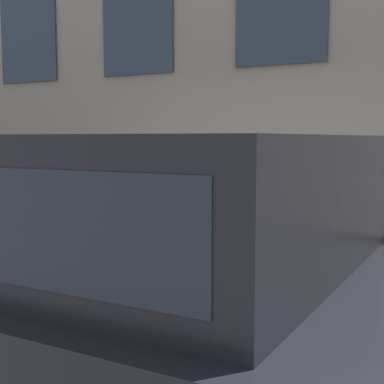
# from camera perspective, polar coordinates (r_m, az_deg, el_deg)

# --- Properties ---
(ground_plane) EXTENTS (80.00, 80.00, 0.00)m
(ground_plane) POSITION_cam_1_polar(r_m,az_deg,el_deg) (4.29, -4.25, -16.24)
(ground_plane) COLOR #514F4C
(sidewalk) EXTENTS (2.75, 60.00, 0.14)m
(sidewalk) POSITION_cam_1_polar(r_m,az_deg,el_deg) (5.40, 3.93, -10.75)
(sidewalk) COLOR #B2ADA3
(sidewalk) RESTS_ON ground_plane
(fire_hydrant) EXTENTS (0.36, 0.46, 0.82)m
(fire_hydrant) POSITION_cam_1_polar(r_m,az_deg,el_deg) (4.84, -4.52, -6.65)
(fire_hydrant) COLOR red
(fire_hydrant) RESTS_ON sidewalk
(person) EXTENTS (0.32, 0.21, 1.34)m
(person) POSITION_cam_1_polar(r_m,az_deg,el_deg) (4.78, 4.54, -2.12)
(person) COLOR #726651
(person) RESTS_ON sidewalk
(parked_truck_charcoal_near) EXTENTS (2.09, 4.52, 1.62)m
(parked_truck_charcoal_near) POSITION_cam_1_polar(r_m,az_deg,el_deg) (2.91, -13.88, -7.80)
(parked_truck_charcoal_near) COLOR black
(parked_truck_charcoal_near) RESTS_ON ground_plane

